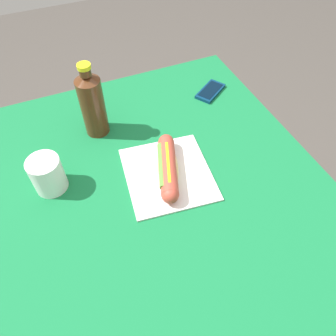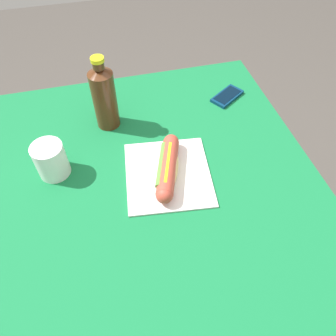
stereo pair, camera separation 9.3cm
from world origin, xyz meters
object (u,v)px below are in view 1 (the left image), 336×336
soda_bottle (92,104)px  hot_dog (168,167)px  cell_phone (210,91)px  drinking_cup (47,175)px

soda_bottle → hot_dog: bearing=-152.2°
cell_phone → soda_bottle: bearing=94.3°
cell_phone → soda_bottle: (-0.03, 0.43, 0.10)m
hot_dog → soda_bottle: size_ratio=0.94×
cell_phone → hot_dog: bearing=134.8°
hot_dog → drinking_cup: 0.33m
cell_phone → soda_bottle: soda_bottle is taller
soda_bottle → drinking_cup: 0.25m
hot_dog → cell_phone: size_ratio=1.70×
cell_phone → drinking_cup: drinking_cup is taller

